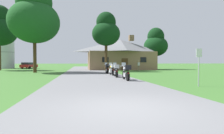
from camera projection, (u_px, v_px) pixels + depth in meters
name	position (u px, v px, depth m)	size (l,w,h in m)	color
ground_plane	(89.00, 73.00, 24.86)	(500.00, 500.00, 0.00)	#386628
asphalt_driveway	(90.00, 73.00, 22.89)	(6.40, 80.00, 0.06)	slate
motorcycle_silver_nearest_to_camera	(126.00, 73.00, 13.47)	(0.66, 2.08, 1.30)	black
motorcycle_black_second_in_row	(116.00, 71.00, 16.43)	(0.66, 2.08, 1.30)	black
motorcycle_yellow_third_in_row	(112.00, 70.00, 18.84)	(0.72, 2.08, 1.30)	black
motorcycle_blue_farthest_in_row	(107.00, 69.00, 22.00)	(0.66, 2.08, 1.30)	black
stone_lodge	(120.00, 54.00, 35.41)	(12.94, 7.58, 6.72)	#896B4C
bystander_white_shirt_near_lodge	(139.00, 65.00, 30.59)	(0.25, 0.55, 1.69)	#75664C
metal_signpost_roadside	(199.00, 63.00, 10.32)	(0.36, 0.06, 2.14)	#9EA0A5
tree_right_of_lodge	(156.00, 43.00, 37.42)	(4.85, 4.85, 8.50)	#422D19
tree_left_near	(34.00, 16.00, 24.60)	(6.67, 6.67, 11.99)	#422D19
tree_by_lodge_front	(106.00, 31.00, 28.58)	(4.39, 4.39, 9.28)	#422D19
metal_silo_distant	(5.00, 50.00, 42.54)	(3.99, 3.99, 8.48)	#B2B7BC
parked_red_suv_far_left	(29.00, 65.00, 40.80)	(2.88, 4.91, 1.40)	maroon
parked_black_sedan_far_left	(28.00, 65.00, 45.32)	(2.10, 4.30, 1.20)	black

